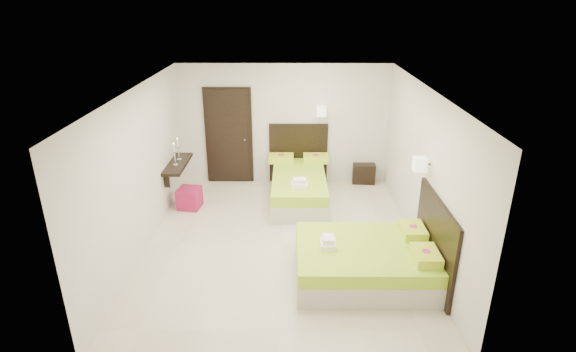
{
  "coord_description": "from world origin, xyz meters",
  "views": [
    {
      "loc": [
        0.15,
        -6.63,
        3.91
      ],
      "look_at": [
        0.1,
        0.3,
        1.1
      ],
      "focal_mm": 28.0,
      "sensor_mm": 36.0,
      "label": 1
    }
  ],
  "objects_px": {
    "bed_double": "(371,260)",
    "nightstand": "(363,172)",
    "bed_single": "(299,184)",
    "ottoman": "(190,198)"
  },
  "relations": [
    {
      "from": "bed_double",
      "to": "nightstand",
      "type": "xyz_separation_m",
      "value": [
        0.45,
        3.69,
        -0.08
      ]
    },
    {
      "from": "bed_single",
      "to": "nightstand",
      "type": "bearing_deg",
      "value": 32.34
    },
    {
      "from": "bed_double",
      "to": "bed_single",
      "type": "bearing_deg",
      "value": 110.02
    },
    {
      "from": "bed_single",
      "to": "ottoman",
      "type": "distance_m",
      "value": 2.2
    },
    {
      "from": "bed_double",
      "to": "nightstand",
      "type": "relative_size",
      "value": 4.09
    },
    {
      "from": "bed_single",
      "to": "ottoman",
      "type": "height_order",
      "value": "bed_single"
    },
    {
      "from": "bed_single",
      "to": "ottoman",
      "type": "relative_size",
      "value": 5.2
    },
    {
      "from": "ottoman",
      "to": "nightstand",
      "type": "bearing_deg",
      "value": 20.64
    },
    {
      "from": "ottoman",
      "to": "bed_double",
      "type": "bearing_deg",
      "value": -36.42
    },
    {
      "from": "bed_double",
      "to": "nightstand",
      "type": "height_order",
      "value": "bed_double"
    }
  ]
}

